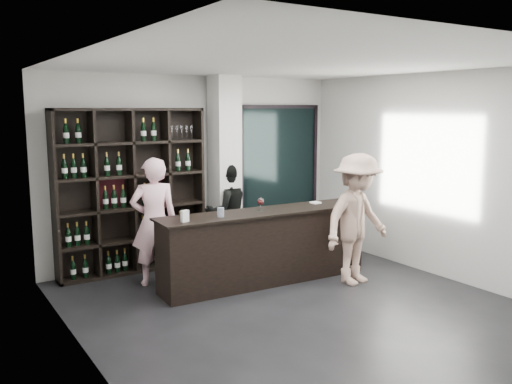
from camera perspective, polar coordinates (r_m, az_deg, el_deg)
floor at (r=6.69m, az=4.70°, el=-12.24°), size 5.00×5.50×0.01m
wine_shelf at (r=8.07m, az=-12.96°, el=0.07°), size 2.20×0.35×2.40m
structural_column at (r=8.56m, az=-3.30°, el=2.46°), size 0.40×0.40×2.90m
glass_panel at (r=9.39m, az=2.46°, el=2.72°), size 1.60×0.08×2.10m
tasting_counter at (r=7.51m, az=0.98°, el=-5.75°), size 3.07×0.64×1.01m
taster_pink at (r=7.48m, az=-10.68°, el=-3.07°), size 0.71×0.55×1.75m
taster_black at (r=8.60m, az=-3.14°, el=-2.07°), size 0.76×0.59×1.55m
customer at (r=7.51m, az=10.59°, el=-2.83°), size 1.24×0.82×1.80m
wine_glass at (r=7.34m, az=0.51°, el=-1.22°), size 0.11×0.11×0.21m
spit_cup at (r=6.99m, az=-3.74°, el=-2.15°), size 0.12×0.12×0.12m
napkin_stack at (r=8.02m, az=6.28°, el=-1.12°), size 0.13×0.13×0.02m
card_stand at (r=6.72m, az=-7.51°, el=-2.54°), size 0.11×0.07×0.15m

